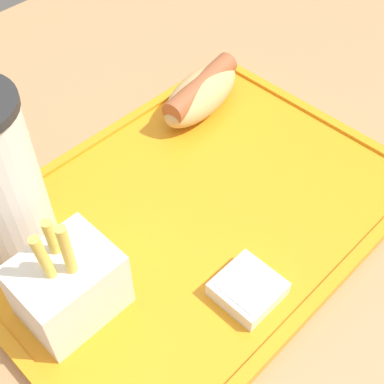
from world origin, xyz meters
The scene contains 5 objects.
dining_table centered at (0.00, 0.00, 0.39)m, with size 1.48×1.03×0.78m.
food_tray centered at (-0.01, 0.01, 0.78)m, with size 0.45×0.32×0.01m.
hot_dog_far centered at (0.11, 0.12, 0.81)m, with size 0.14×0.08×0.05m.
fries_carton centered at (-0.17, 0.01, 0.83)m, with size 0.09×0.07×0.12m.
sauce_cup_mayo centered at (-0.05, -0.09, 0.80)m, with size 0.06×0.06×0.02m.
Camera 1 is at (-0.26, -0.23, 1.22)m, focal length 50.00 mm.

